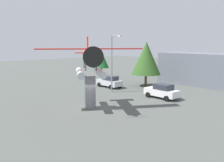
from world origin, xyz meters
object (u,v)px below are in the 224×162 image
car_near_silver (110,81)px  tree_east (146,58)px  floatplane_monument (90,60)px  storefront_building (211,70)px  streetlight_primary (113,60)px  car_mid_white (162,91)px  tree_west (101,59)px  display_pedestal (90,92)px

car_near_silver → tree_east: (3.12, 4.71, 3.45)m
floatplane_monument → storefront_building: 22.31m
streetlight_primary → tree_east: size_ratio=1.12×
car_mid_white → storefront_building: 13.10m
storefront_building → tree_west: tree_west is taller
floatplane_monument → car_near_silver: (-7.30, 9.06, -4.11)m
display_pedestal → storefront_building: bearing=84.1°
car_mid_white → storefront_building: (-0.10, 12.99, 1.63)m
display_pedestal → car_mid_white: 9.35m
floatplane_monument → car_near_silver: floatplane_monument is taller
car_mid_white → tree_west: (-17.27, 4.72, 2.72)m
floatplane_monument → tree_east: 14.40m
storefront_building → car_near_silver: bearing=-126.1°
floatplane_monument → tree_east: bearing=138.7°
floatplane_monument → tree_west: floatplane_monument is taller
floatplane_monument → tree_east: size_ratio=1.38×
floatplane_monument → storefront_building: bearing=116.2°
storefront_building → tree_west: 19.09m
car_near_silver → tree_west: 9.44m
display_pedestal → floatplane_monument: bearing=-31.8°
storefront_building → streetlight_primary: bearing=-113.0°
tree_west → tree_east: tree_east is taller
display_pedestal → car_near_silver: bearing=128.7°
car_mid_white → tree_west: bearing=-15.3°
car_mid_white → tree_west: 18.11m
car_near_silver → car_mid_white: (9.58, 0.02, 0.00)m
floatplane_monument → tree_east: floatplane_monument is taller
streetlight_primary → tree_east: (0.08, 6.82, -0.12)m
floatplane_monument → tree_west: (-15.00, 13.79, -1.39)m
display_pedestal → tree_west: 20.34m
tree_east → car_mid_white: bearing=-36.0°
car_mid_white → streetlight_primary: (-6.54, -2.13, 3.57)m
car_mid_white → car_near_silver: bearing=0.1°
floatplane_monument → car_mid_white: floatplane_monument is taller
car_near_silver → storefront_building: 16.18m
display_pedestal → streetlight_primary: (-4.15, 6.88, 2.80)m
car_near_silver → floatplane_monument: bearing=128.9°
streetlight_primary → tree_west: bearing=147.5°
car_near_silver → streetlight_primary: bearing=145.2°
tree_west → floatplane_monument: bearing=-42.6°
display_pedestal → car_near_silver: (-7.19, 8.99, -0.78)m
car_mid_white → tree_west: tree_west is taller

